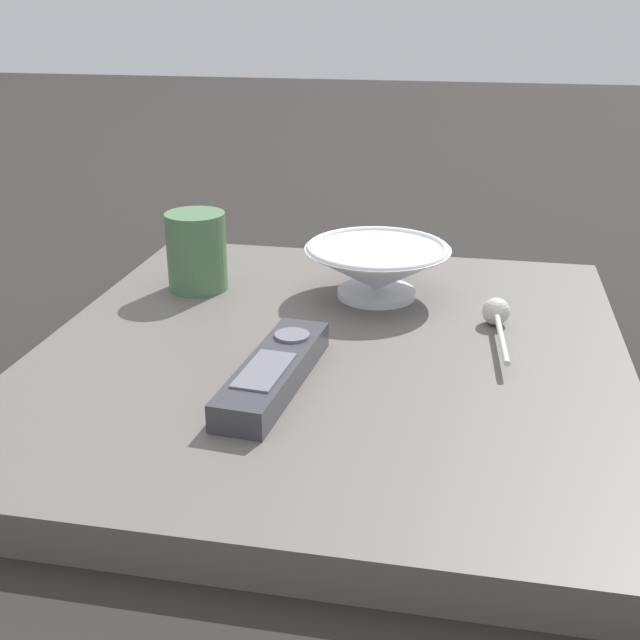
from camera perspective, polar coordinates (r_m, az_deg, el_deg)
name	(u,v)px	position (r m, az deg, el deg)	size (l,w,h in m)	color
ground_plane	(331,379)	(0.83, 0.80, -4.24)	(6.00, 6.00, 0.00)	black
table	(331,363)	(0.82, 0.80, -3.07)	(0.64, 0.59, 0.04)	#5B5651
cereal_bowl	(377,268)	(0.93, 4.09, 3.75)	(0.17, 0.17, 0.06)	silver
coffee_mug	(197,251)	(0.97, -8.77, 4.86)	(0.07, 0.07, 0.09)	#4C724C
teaspoon	(497,315)	(0.87, 12.48, 0.37)	(0.15, 0.03, 0.03)	silver
tv_remote_near	(274,372)	(0.73, -3.30, -3.71)	(0.20, 0.07, 0.03)	#38383D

